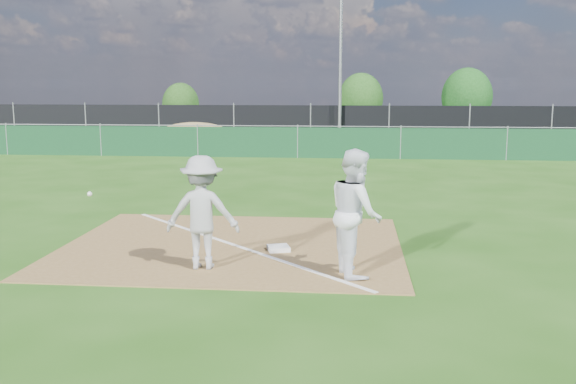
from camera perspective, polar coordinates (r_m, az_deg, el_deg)
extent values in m
plane|color=#214E10|center=(20.37, -0.32, 1.46)|extent=(90.00, 90.00, 0.00)
cube|color=brown|center=(11.61, -4.92, -4.74)|extent=(6.00, 5.00, 0.02)
cube|color=white|center=(11.61, -4.92, -4.67)|extent=(5.01, 5.01, 0.01)
cube|color=#0F381D|center=(25.25, 0.86, 4.41)|extent=(44.00, 0.05, 1.20)
ellipsoid|color=olive|center=(29.51, -8.32, 5.03)|extent=(3.38, 2.60, 1.17)
cube|color=black|center=(33.18, 2.02, 6.16)|extent=(46.00, 0.04, 1.80)
cube|color=black|center=(38.22, 2.48, 5.26)|extent=(46.00, 9.00, 0.01)
cylinder|color=slate|center=(32.78, 4.68, 11.51)|extent=(0.16, 0.16, 8.00)
cube|color=white|center=(11.18, -0.86, -5.01)|extent=(0.45, 0.45, 0.08)
imported|color=#B3B3B6|center=(10.05, -7.63, -1.80)|extent=(1.18, 0.72, 1.77)
sphere|color=white|center=(10.75, -17.22, -0.16)|extent=(0.08, 0.08, 0.08)
imported|color=white|center=(9.71, 6.03, -1.82)|extent=(0.95, 1.09, 1.93)
imported|color=#A4A7AC|center=(38.18, -6.37, 6.48)|extent=(5.30, 3.50, 1.68)
imported|color=black|center=(38.48, -0.67, 6.42)|extent=(4.65, 1.99, 1.49)
imported|color=black|center=(37.75, 9.58, 6.19)|extent=(5.35, 3.89, 1.44)
cylinder|color=#382316|center=(45.03, -9.48, 6.32)|extent=(0.24, 0.24, 0.83)
ellipsoid|color=#1D4213|center=(44.99, -9.52, 7.73)|extent=(2.50, 2.50, 2.88)
cylinder|color=#382316|center=(45.11, 6.45, 6.51)|extent=(0.24, 0.24, 1.03)
ellipsoid|color=#1C4714|center=(45.06, 6.49, 8.25)|extent=(3.08, 3.08, 3.54)
cylinder|color=#382316|center=(44.97, 15.52, 6.28)|extent=(0.24, 0.24, 1.11)
ellipsoid|color=#134513|center=(44.92, 15.61, 8.17)|extent=(3.34, 3.34, 3.84)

